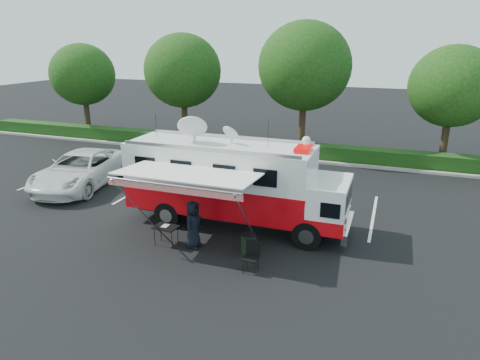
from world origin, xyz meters
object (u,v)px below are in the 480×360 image
(white_suv, at_px, (83,186))
(trash_bin, at_px, (248,244))
(command_truck, at_px, (234,183))
(folding_table, at_px, (166,228))

(white_suv, bearing_deg, trash_bin, -30.32)
(command_truck, relative_size, white_suv, 1.41)
(white_suv, height_order, folding_table, white_suv)
(white_suv, xyz_separation_m, trash_bin, (11.05, -4.31, 0.42))
(command_truck, distance_m, white_suv, 10.04)
(trash_bin, bearing_deg, white_suv, 158.69)
(command_truck, xyz_separation_m, white_suv, (-9.64, 2.04, -1.93))
(command_truck, distance_m, trash_bin, 3.07)
(white_suv, relative_size, folding_table, 6.97)
(command_truck, relative_size, trash_bin, 11.21)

